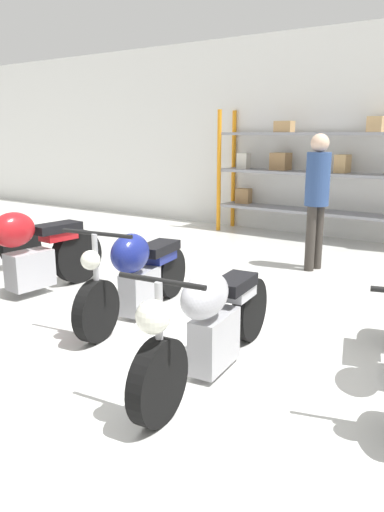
% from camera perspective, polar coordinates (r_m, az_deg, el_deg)
% --- Properties ---
extents(ground_plane, '(30.00, 30.00, 0.00)m').
position_cam_1_polar(ground_plane, '(4.63, -2.84, -9.42)').
color(ground_plane, silver).
extents(back_wall, '(30.00, 0.08, 3.60)m').
position_cam_1_polar(back_wall, '(9.17, 18.58, 12.95)').
color(back_wall, white).
rests_on(back_wall, ground_plane).
extents(shelving_rack, '(3.72, 0.63, 2.26)m').
position_cam_1_polar(shelving_rack, '(9.08, 13.52, 9.53)').
color(shelving_rack, orange).
rests_on(shelving_rack, ground_plane).
extents(motorcycle_red, '(0.60, 2.14, 1.11)m').
position_cam_1_polar(motorcycle_red, '(5.98, -18.51, 0.05)').
color(motorcycle_red, black).
rests_on(motorcycle_red, ground_plane).
extents(motorcycle_blue, '(0.72, 1.97, 1.00)m').
position_cam_1_polar(motorcycle_blue, '(5.07, -6.25, -2.02)').
color(motorcycle_blue, black).
rests_on(motorcycle_blue, ground_plane).
extents(motorcycle_silver, '(0.62, 2.12, 0.96)m').
position_cam_1_polar(motorcycle_silver, '(3.81, 2.13, -7.59)').
color(motorcycle_silver, black).
rests_on(motorcycle_silver, ground_plane).
extents(person_near_rack, '(0.39, 0.39, 1.83)m').
position_cam_1_polar(person_near_rack, '(6.91, 14.11, 7.28)').
color(person_near_rack, '#38332D').
rests_on(person_near_rack, ground_plane).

